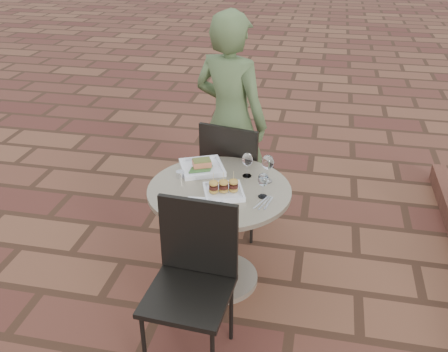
% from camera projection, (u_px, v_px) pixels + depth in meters
% --- Properties ---
extents(ground, '(60.00, 60.00, 0.00)m').
position_uv_depth(ground, '(236.00, 277.00, 3.48)').
color(ground, brown).
rests_on(ground, ground).
extents(cafe_table, '(0.90, 0.90, 0.73)m').
position_uv_depth(cafe_table, '(219.00, 221.00, 3.23)').
color(cafe_table, gray).
rests_on(cafe_table, ground).
extents(chair_far, '(0.52, 0.52, 0.93)m').
position_uv_depth(chair_far, '(233.00, 169.00, 3.72)').
color(chair_far, black).
rests_on(chair_far, ground).
extents(chair_near, '(0.47, 0.47, 0.93)m').
position_uv_depth(chair_near, '(193.00, 270.00, 2.69)').
color(chair_near, black).
rests_on(chair_near, ground).
extents(diner, '(0.71, 0.59, 1.67)m').
position_uv_depth(diner, '(230.00, 121.00, 3.80)').
color(diner, '#465B32').
rests_on(diner, ground).
extents(plate_salmon, '(0.36, 0.36, 0.08)m').
position_uv_depth(plate_salmon, '(202.00, 167.00, 3.32)').
color(plate_salmon, white).
rests_on(plate_salmon, cafe_table).
extents(plate_sliders, '(0.30, 0.30, 0.15)m').
position_uv_depth(plate_sliders, '(224.00, 189.00, 3.03)').
color(plate_sliders, white).
rests_on(plate_sliders, cafe_table).
extents(plate_tuna, '(0.25, 0.25, 0.03)m').
position_uv_depth(plate_tuna, '(204.00, 209.00, 2.87)').
color(plate_tuna, white).
rests_on(plate_tuna, cafe_table).
extents(wine_glass_right, '(0.07, 0.07, 0.16)m').
position_uv_depth(wine_glass_right, '(263.00, 180.00, 2.97)').
color(wine_glass_right, white).
rests_on(wine_glass_right, cafe_table).
extents(wine_glass_mid, '(0.07, 0.07, 0.17)m').
position_uv_depth(wine_glass_mid, '(247.00, 160.00, 3.20)').
color(wine_glass_mid, white).
rests_on(wine_glass_mid, cafe_table).
extents(wine_glass_far, '(0.08, 0.08, 0.18)m').
position_uv_depth(wine_glass_far, '(268.00, 163.00, 3.13)').
color(wine_glass_far, white).
rests_on(wine_glass_far, cafe_table).
extents(steel_ramekin, '(0.06, 0.06, 0.04)m').
position_uv_depth(steel_ramekin, '(180.00, 174.00, 3.23)').
color(steel_ramekin, silver).
rests_on(steel_ramekin, cafe_table).
extents(cutlery_set, '(0.12, 0.20, 0.00)m').
position_uv_depth(cutlery_set, '(265.00, 203.00, 2.95)').
color(cutlery_set, silver).
rests_on(cutlery_set, cafe_table).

